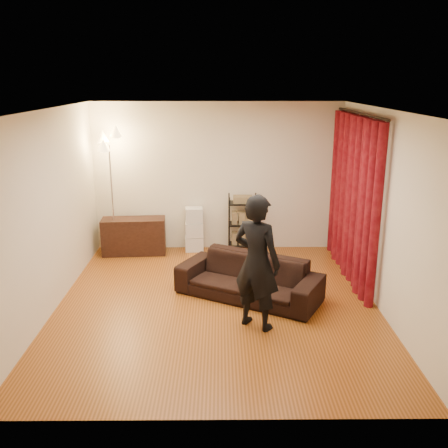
{
  "coord_description": "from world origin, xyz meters",
  "views": [
    {
      "loc": [
        0.04,
        -6.48,
        3.08
      ],
      "look_at": [
        0.1,
        0.3,
        1.1
      ],
      "focal_mm": 40.0,
      "sensor_mm": 36.0,
      "label": 1
    }
  ],
  "objects_px": {
    "person": "(257,262)",
    "media_cabinet": "(134,236)",
    "sofa": "(249,278)",
    "wire_shelf": "(242,224)",
    "storage_boxes": "(194,229)",
    "floor_lamp": "(112,195)"
  },
  "relations": [
    {
      "from": "person",
      "to": "wire_shelf",
      "type": "height_order",
      "value": "person"
    },
    {
      "from": "person",
      "to": "wire_shelf",
      "type": "distance_m",
      "value": 2.9
    },
    {
      "from": "sofa",
      "to": "storage_boxes",
      "type": "relative_size",
      "value": 2.52
    },
    {
      "from": "media_cabinet",
      "to": "floor_lamp",
      "type": "relative_size",
      "value": 0.51
    },
    {
      "from": "media_cabinet",
      "to": "wire_shelf",
      "type": "relative_size",
      "value": 1.05
    },
    {
      "from": "person",
      "to": "media_cabinet",
      "type": "height_order",
      "value": "person"
    },
    {
      "from": "floor_lamp",
      "to": "wire_shelf",
      "type": "bearing_deg",
      "value": 3.01
    },
    {
      "from": "storage_boxes",
      "to": "sofa",
      "type": "bearing_deg",
      "value": -66.65
    },
    {
      "from": "person",
      "to": "sofa",
      "type": "bearing_deg",
      "value": -52.34
    },
    {
      "from": "sofa",
      "to": "media_cabinet",
      "type": "height_order",
      "value": "media_cabinet"
    },
    {
      "from": "floor_lamp",
      "to": "storage_boxes",
      "type": "bearing_deg",
      "value": 7.78
    },
    {
      "from": "media_cabinet",
      "to": "storage_boxes",
      "type": "xyz_separation_m",
      "value": [
        1.09,
        0.14,
        0.08
      ]
    },
    {
      "from": "wire_shelf",
      "to": "floor_lamp",
      "type": "height_order",
      "value": "floor_lamp"
    },
    {
      "from": "media_cabinet",
      "to": "storage_boxes",
      "type": "distance_m",
      "value": 1.1
    },
    {
      "from": "person",
      "to": "floor_lamp",
      "type": "xyz_separation_m",
      "value": [
        -2.36,
        2.76,
        0.24
      ]
    },
    {
      "from": "person",
      "to": "storage_boxes",
      "type": "height_order",
      "value": "person"
    },
    {
      "from": "media_cabinet",
      "to": "floor_lamp",
      "type": "distance_m",
      "value": 0.86
    },
    {
      "from": "sofa",
      "to": "person",
      "type": "xyz_separation_m",
      "value": [
        0.04,
        -0.89,
        0.57
      ]
    },
    {
      "from": "sofa",
      "to": "wire_shelf",
      "type": "relative_size",
      "value": 1.93
    },
    {
      "from": "person",
      "to": "wire_shelf",
      "type": "xyz_separation_m",
      "value": [
        -0.05,
        2.88,
        -0.34
      ]
    },
    {
      "from": "sofa",
      "to": "storage_boxes",
      "type": "height_order",
      "value": "storage_boxes"
    },
    {
      "from": "storage_boxes",
      "to": "floor_lamp",
      "type": "height_order",
      "value": "floor_lamp"
    }
  ]
}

